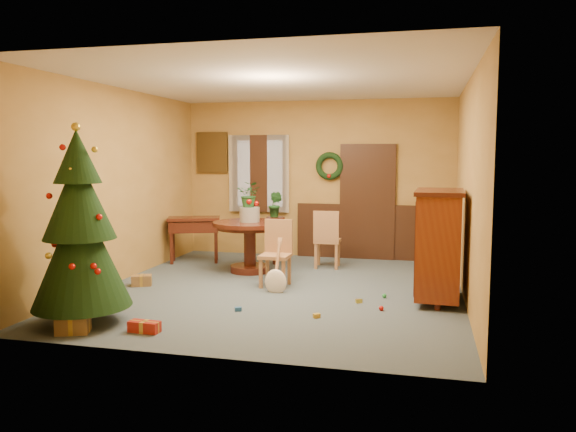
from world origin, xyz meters
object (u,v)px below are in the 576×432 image
(chair_near, at_px, (277,250))
(christmas_tree, at_px, (80,230))
(writing_desk, at_px, (194,228))
(sideboard, at_px, (438,242))
(dining_table, at_px, (250,237))

(chair_near, xyz_separation_m, christmas_tree, (-1.65, -2.34, 0.56))
(writing_desk, height_order, sideboard, sideboard)
(chair_near, height_order, christmas_tree, christmas_tree)
(chair_near, distance_m, writing_desk, 2.34)
(christmas_tree, bearing_deg, chair_near, 54.84)
(dining_table, relative_size, christmas_tree, 0.53)
(christmas_tree, xyz_separation_m, writing_desk, (-0.24, 3.72, -0.46))
(dining_table, bearing_deg, sideboard, -21.96)
(chair_near, bearing_deg, dining_table, 129.36)
(writing_desk, relative_size, sideboard, 0.69)
(dining_table, distance_m, christmas_tree, 3.34)
(dining_table, bearing_deg, writing_desk, 154.89)
(chair_near, bearing_deg, christmas_tree, -125.16)
(dining_table, height_order, writing_desk, dining_table)
(chair_near, relative_size, writing_desk, 0.95)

